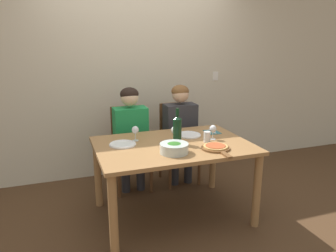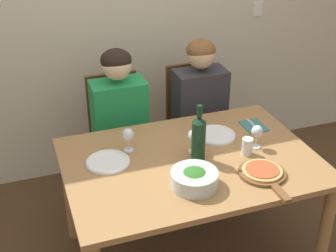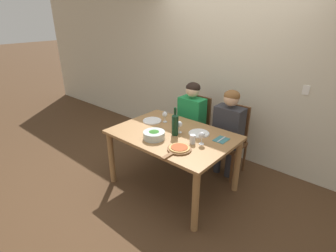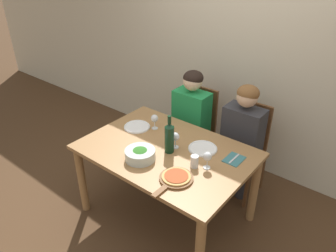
% 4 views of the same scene
% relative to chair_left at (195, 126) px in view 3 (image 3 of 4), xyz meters
% --- Properties ---
extents(ground_plane, '(40.00, 40.00, 0.00)m').
position_rel_chair_left_xyz_m(ground_plane, '(0.25, -0.84, -0.52)').
color(ground_plane, '#4C331E').
extents(back_wall, '(10.00, 0.06, 2.70)m').
position_rel_chair_left_xyz_m(back_wall, '(0.25, 0.46, 0.83)').
color(back_wall, beige).
rests_on(back_wall, ground).
extents(dining_table, '(1.48, 1.03, 0.77)m').
position_rel_chair_left_xyz_m(dining_table, '(0.25, -0.84, 0.14)').
color(dining_table, '#9E7042').
rests_on(dining_table, ground).
extents(chair_left, '(0.42, 0.42, 0.98)m').
position_rel_chair_left_xyz_m(chair_left, '(0.00, 0.00, 0.00)').
color(chair_left, brown).
rests_on(chair_left, ground).
extents(chair_right, '(0.42, 0.42, 0.98)m').
position_rel_chair_left_xyz_m(chair_right, '(0.61, 0.00, 0.00)').
color(chair_right, brown).
rests_on(chair_right, ground).
extents(person_woman, '(0.47, 0.51, 1.23)m').
position_rel_chair_left_xyz_m(person_woman, '(-0.00, -0.12, 0.22)').
color(person_woman, '#28282D').
rests_on(person_woman, ground).
extents(person_man, '(0.47, 0.51, 1.23)m').
position_rel_chair_left_xyz_m(person_man, '(0.61, -0.12, 0.22)').
color(person_man, '#28282D').
rests_on(person_man, ground).
extents(wine_bottle, '(0.08, 0.08, 0.35)m').
position_rel_chair_left_xyz_m(wine_bottle, '(0.29, -0.85, 0.40)').
color(wine_bottle, black).
rests_on(wine_bottle, dining_table).
extents(broccoli_bowl, '(0.26, 0.26, 0.10)m').
position_rel_chair_left_xyz_m(broccoli_bowl, '(0.17, -1.09, 0.30)').
color(broccoli_bowl, silver).
rests_on(broccoli_bowl, dining_table).
extents(dinner_plate_left, '(0.26, 0.26, 0.02)m').
position_rel_chair_left_xyz_m(dinner_plate_left, '(-0.22, -0.72, 0.26)').
color(dinner_plate_left, white).
rests_on(dinner_plate_left, dining_table).
extents(dinner_plate_right, '(0.26, 0.26, 0.02)m').
position_rel_chair_left_xyz_m(dinner_plate_right, '(0.50, -0.64, 0.26)').
color(dinner_plate_right, white).
rests_on(dinner_plate_right, dining_table).
extents(pizza_on_board, '(0.27, 0.41, 0.04)m').
position_rel_chair_left_xyz_m(pizza_on_board, '(0.57, -1.12, 0.27)').
color(pizza_on_board, brown).
rests_on(pizza_on_board, dining_table).
extents(wine_glass_left, '(0.07, 0.07, 0.15)m').
position_rel_chair_left_xyz_m(wine_glass_left, '(-0.07, -0.62, 0.35)').
color(wine_glass_left, silver).
rests_on(wine_glass_left, dining_table).
extents(wine_glass_right, '(0.07, 0.07, 0.15)m').
position_rel_chair_left_xyz_m(wine_glass_right, '(0.67, -0.85, 0.35)').
color(wine_glass_right, silver).
rests_on(wine_glass_right, dining_table).
extents(wine_glass_centre, '(0.07, 0.07, 0.15)m').
position_rel_chair_left_xyz_m(wine_glass_centre, '(0.29, -0.77, 0.35)').
color(wine_glass_centre, silver).
rests_on(wine_glass_centre, dining_table).
extents(water_tumbler, '(0.07, 0.07, 0.11)m').
position_rel_chair_left_xyz_m(water_tumbler, '(0.58, -0.90, 0.30)').
color(water_tumbler, silver).
rests_on(water_tumbler, dining_table).
extents(fork_on_napkin, '(0.14, 0.18, 0.01)m').
position_rel_chair_left_xyz_m(fork_on_napkin, '(0.79, -0.60, 0.25)').
color(fork_on_napkin, '#387075').
rests_on(fork_on_napkin, dining_table).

